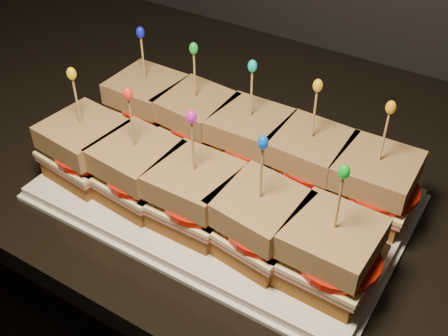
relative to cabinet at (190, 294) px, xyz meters
The scene contains 74 objects.
cabinet is the anchor object (origin of this frame).
granite_slab 0.45m from the cabinet, ahead, with size 2.29×0.72×0.04m, color black.
platter 0.52m from the cabinet, 38.11° to the right, with size 0.47×0.29×0.02m, color white.
platter_rim 0.52m from the cabinet, 38.11° to the right, with size 0.48×0.30×0.01m, color white.
sandwich_0_bread_bot 0.50m from the cabinet, 96.78° to the right, with size 0.09×0.09×0.03m, color brown.
sandwich_0_ham 0.52m from the cabinet, 96.78° to the right, with size 0.10×0.10×0.01m, color #B96D62.
sandwich_0_cheese 0.53m from the cabinet, 96.78° to the right, with size 0.10×0.10×0.01m, color #FCF0AE.
sandwich_0_tomato 0.53m from the cabinet, 86.81° to the right, with size 0.09×0.09×0.01m, color #BC1508.
sandwich_0_bread_top 0.55m from the cabinet, 96.78° to the right, with size 0.09×0.09×0.03m, color brown.
sandwich_0_pick 0.60m from the cabinet, 96.78° to the right, with size 0.00×0.00×0.09m, color tan.
sandwich_0_frill 0.64m from the cabinet, 96.78° to the right, with size 0.01×0.01×0.02m, color #0E16D0.
sandwich_1_bread_bot 0.51m from the cabinet, 39.32° to the right, with size 0.09×0.09×0.03m, color brown.
sandwich_1_ham 0.53m from the cabinet, 39.32° to the right, with size 0.10×0.10×0.01m, color #B96D62.
sandwich_1_cheese 0.53m from the cabinet, 39.32° to the right, with size 0.10×0.10×0.01m, color #FCF0AE.
sandwich_1_tomato 0.54m from the cabinet, 37.89° to the right, with size 0.09×0.09×0.01m, color #BC1508.
sandwich_1_bread_top 0.56m from the cabinet, 39.32° to the right, with size 0.09×0.09×0.03m, color brown.
sandwich_1_pick 0.61m from the cabinet, 39.32° to the right, with size 0.00×0.00×0.09m, color tan.
sandwich_1_frill 0.65m from the cabinet, 39.32° to the right, with size 0.01×0.01×0.02m, color green.
sandwich_2_bread_bot 0.53m from the cabinet, 21.33° to the right, with size 0.09×0.09×0.03m, color brown.
sandwich_2_ham 0.55m from the cabinet, 21.33° to the right, with size 0.10×0.10×0.01m, color #B96D62.
sandwich_2_cheese 0.55m from the cabinet, 21.33° to the right, with size 0.10×0.10×0.01m, color #FCF0AE.
sandwich_2_tomato 0.57m from the cabinet, 21.69° to the right, with size 0.09×0.09×0.01m, color #BC1508.
sandwich_2_bread_top 0.58m from the cabinet, 21.33° to the right, with size 0.09×0.09×0.03m, color brown.
sandwich_2_pick 0.62m from the cabinet, 21.33° to the right, with size 0.00×0.00×0.09m, color tan.
sandwich_2_frill 0.67m from the cabinet, 21.33° to the right, with size 0.01×0.01×0.02m, color #09BFB9.
sandwich_3_bread_bot 0.57m from the cabinet, 14.38° to the right, with size 0.09×0.09×0.03m, color brown.
sandwich_3_ham 0.58m from the cabinet, 14.38° to the right, with size 0.10×0.10×0.01m, color #B96D62.
sandwich_3_cheese 0.59m from the cabinet, 14.38° to the right, with size 0.10×0.10×0.01m, color #FCF0AE.
sandwich_3_tomato 0.60m from the cabinet, 14.96° to the right, with size 0.09×0.09×0.01m, color #BC1508.
sandwich_3_bread_top 0.61m from the cabinet, 14.38° to the right, with size 0.09×0.09×0.03m, color brown.
sandwich_3_pick 0.65m from the cabinet, 14.38° to the right, with size 0.00×0.00×0.09m, color tan.
sandwich_3_frill 0.70m from the cabinet, 14.38° to the right, with size 0.01×0.01×0.02m, color yellow.
sandwich_4_bread_bot 0.61m from the cabinet, 10.80° to the right, with size 0.09×0.09×0.03m, color brown.
sandwich_4_ham 0.63m from the cabinet, 10.80° to the right, with size 0.10×0.10×0.01m, color #B96D62.
sandwich_4_cheese 0.63m from the cabinet, 10.80° to the right, with size 0.10×0.10×0.01m, color #FCF0AE.
sandwich_4_tomato 0.65m from the cabinet, 11.37° to the right, with size 0.09×0.09×0.01m, color #BC1508.
sandwich_4_bread_top 0.66m from the cabinet, 10.80° to the right, with size 0.09×0.09×0.03m, color brown.
sandwich_4_pick 0.69m from the cabinet, 10.80° to the right, with size 0.00×0.00×0.09m, color tan.
sandwich_4_frill 0.73m from the cabinet, 10.80° to the right, with size 0.01×0.01×0.02m, color orange.
sandwich_5_bread_bot 0.54m from the cabinet, 92.26° to the right, with size 0.09×0.09×0.03m, color brown.
sandwich_5_ham 0.55m from the cabinet, 92.26° to the right, with size 0.10×0.10×0.01m, color #B96D62.
sandwich_5_cheese 0.56m from the cabinet, 92.26° to the right, with size 0.10×0.10×0.01m, color #FCF0AE.
sandwich_5_tomato 0.57m from the cabinet, 88.88° to the right, with size 0.09×0.09×0.01m, color #BC1508.
sandwich_5_bread_top 0.59m from the cabinet, 92.26° to the right, with size 0.09×0.09×0.03m, color brown.
sandwich_5_pick 0.63m from the cabinet, 92.26° to the right, with size 0.00×0.00×0.09m, color tan.
sandwich_5_frill 0.67m from the cabinet, 92.26° to the right, with size 0.01×0.01×0.02m, color yellow.
sandwich_6_bread_bot 0.54m from the cabinet, 67.96° to the right, with size 0.09×0.09×0.03m, color brown.
sandwich_6_ham 0.56m from the cabinet, 67.96° to the right, with size 0.10×0.10×0.01m, color #B96D62.
sandwich_6_cheese 0.57m from the cabinet, 67.96° to the right, with size 0.10×0.10×0.01m, color #FCF0AE.
sandwich_6_tomato 0.58m from the cabinet, 65.73° to the right, with size 0.09×0.09×0.01m, color #BC1508.
sandwich_6_bread_top 0.59m from the cabinet, 67.96° to the right, with size 0.09×0.09×0.03m, color brown.
sandwich_6_pick 0.63m from the cabinet, 67.96° to the right, with size 0.00×0.00×0.09m, color tan.
sandwich_6_frill 0.68m from the cabinet, 67.96° to the right, with size 0.01×0.01×0.02m, color red.
sandwich_7_bread_bot 0.56m from the cabinet, 49.67° to the right, with size 0.09×0.09×0.03m, color brown.
sandwich_7_ham 0.58m from the cabinet, 49.67° to the right, with size 0.10×0.10×0.01m, color #B96D62.
sandwich_7_cheese 0.59m from the cabinet, 49.67° to the right, with size 0.10×0.10×0.01m, color #FCF0AE.
sandwich_7_tomato 0.60m from the cabinet, 48.58° to the right, with size 0.09×0.09×0.01m, color #BC1508.
sandwich_7_bread_top 0.61m from the cabinet, 49.67° to the right, with size 0.09×0.09×0.03m, color brown.
sandwich_7_pick 0.65m from the cabinet, 49.67° to the right, with size 0.00×0.00×0.09m, color tan.
sandwich_7_frill 0.69m from the cabinet, 49.67° to the right, with size 0.01×0.01×0.02m, color #D519D7.
sandwich_8_bread_bot 0.60m from the cabinet, 37.72° to the right, with size 0.09×0.09×0.03m, color brown.
sandwich_8_ham 0.61m from the cabinet, 37.72° to the right, with size 0.10×0.10×0.01m, color #B96D62.
sandwich_8_cheese 0.62m from the cabinet, 37.72° to the right, with size 0.10×0.10×0.01m, color #FCF0AE.
sandwich_8_tomato 0.63m from the cabinet, 37.28° to the right, with size 0.09×0.09×0.01m, color #BC1508.
sandwich_8_bread_top 0.64m from the cabinet, 37.72° to the right, with size 0.09×0.09×0.03m, color brown.
sandwich_8_pick 0.68m from the cabinet, 37.72° to the right, with size 0.00×0.00×0.09m, color tan.
sandwich_8_frill 0.72m from the cabinet, 37.72° to the right, with size 0.01×0.01×0.02m, color blue.
sandwich_9_bread_bot 0.64m from the cabinet, 29.93° to the right, with size 0.09×0.09×0.03m, color brown.
sandwich_9_ham 0.65m from the cabinet, 29.93° to the right, with size 0.10×0.10×0.01m, color #B96D62.
sandwich_9_cheese 0.66m from the cabinet, 29.93° to the right, with size 0.10×0.10×0.01m, color #FCF0AE.
sandwich_9_tomato 0.67m from the cabinet, 29.82° to the right, with size 0.09×0.09×0.01m, color #BC1508.
sandwich_9_bread_top 0.68m from the cabinet, 29.93° to the right, with size 0.09×0.09×0.03m, color brown.
sandwich_9_pick 0.72m from the cabinet, 29.93° to the right, with size 0.00×0.00×0.09m, color tan.
sandwich_9_frill 0.76m from the cabinet, 29.93° to the right, with size 0.01×0.01×0.02m, color #10AE21.
Camera 1 is at (0.95, 1.03, 1.42)m, focal length 45.00 mm.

